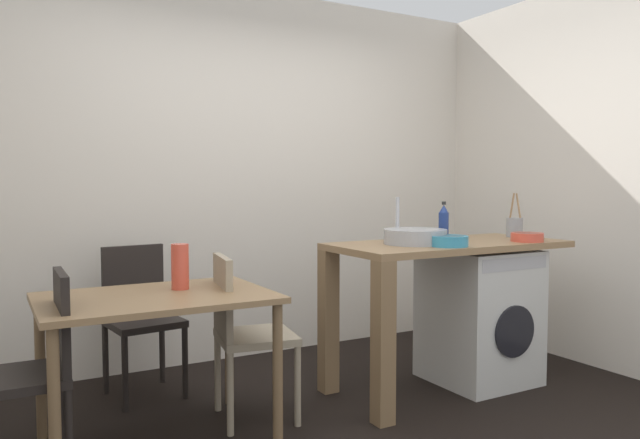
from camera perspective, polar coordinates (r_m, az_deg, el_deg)
wall_back at (r=4.50m, az=-8.22°, el=4.22°), size 4.60×0.10×2.70m
wall_counter_side at (r=4.49m, az=27.81°, el=3.86°), size 0.10×3.80×2.70m
dining_table at (r=3.10m, az=-15.18°, el=-8.64°), size 1.10×0.76×0.74m
chair_person_seat at (r=2.95m, az=-25.19°, el=-12.17°), size 0.41×0.41×0.90m
chair_opposite at (r=3.33m, az=-7.32°, el=-10.09°), size 0.46×0.46×0.90m
chair_spare_by_wall at (r=3.89m, az=-16.66°, el=-8.25°), size 0.45×0.45×0.90m
kitchen_counter at (r=3.74m, az=9.58°, el=-4.68°), size 1.50×0.68×0.92m
washing_machine at (r=4.11m, az=14.76°, el=-8.71°), size 0.60×0.61×0.86m
sink_basin at (r=3.68m, az=8.98°, el=-1.60°), size 0.38×0.38×0.09m
tap at (r=3.82m, az=7.32°, el=0.02°), size 0.02×0.02×0.28m
bottle_tall_green at (r=3.91m, az=11.59°, el=-0.34°), size 0.06×0.06×0.25m
mixing_bowl at (r=3.59m, az=12.04°, el=-1.94°), size 0.23×0.23×0.06m
utensil_crock at (r=4.33m, az=17.89°, el=-0.66°), size 0.11×0.11×0.30m
colander at (r=4.01m, az=18.96°, el=-1.54°), size 0.20×0.20×0.06m
vase at (r=3.20m, az=-13.07°, el=-4.35°), size 0.09×0.09×0.23m
scissors at (r=3.75m, az=12.48°, el=-2.19°), size 0.15×0.06×0.01m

